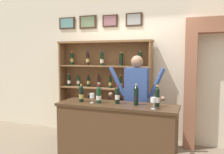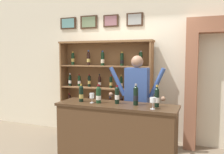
{
  "view_description": "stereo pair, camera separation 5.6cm",
  "coord_description": "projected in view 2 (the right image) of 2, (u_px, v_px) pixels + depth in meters",
  "views": [
    {
      "loc": [
        1.29,
        -3.35,
        1.71
      ],
      "look_at": [
        -0.06,
        0.26,
        1.37
      ],
      "focal_mm": 38.13,
      "sensor_mm": 36.0,
      "label": 1
    },
    {
      "loc": [
        1.34,
        -3.33,
        1.71
      ],
      "look_at": [
        -0.06,
        0.26,
        1.37
      ],
      "focal_mm": 38.13,
      "sensor_mm": 36.0,
      "label": 2
    }
  ],
  "objects": [
    {
      "name": "wine_shelf",
      "position": [
        105.0,
        87.0,
        4.96
      ],
      "size": [
        2.02,
        0.31,
        2.01
      ],
      "color": "brown",
      "rests_on": "ground"
    },
    {
      "name": "wine_glass_spare",
      "position": [
        92.0,
        96.0,
        3.69
      ],
      "size": [
        0.07,
        0.07,
        0.15
      ],
      "color": "silver",
      "rests_on": "tasting_counter"
    },
    {
      "name": "tasting_bottle_rosso",
      "position": [
        157.0,
        97.0,
        3.38
      ],
      "size": [
        0.07,
        0.07,
        0.32
      ],
      "color": "black",
      "rests_on": "tasting_counter"
    },
    {
      "name": "tasting_bottle_bianco",
      "position": [
        136.0,
        95.0,
        3.51
      ],
      "size": [
        0.07,
        0.07,
        0.32
      ],
      "color": "black",
      "rests_on": "tasting_counter"
    },
    {
      "name": "tasting_bottle_brunello",
      "position": [
        117.0,
        95.0,
        3.62
      ],
      "size": [
        0.07,
        0.07,
        0.29
      ],
      "color": "black",
      "rests_on": "tasting_counter"
    },
    {
      "name": "back_wall",
      "position": [
        135.0,
        61.0,
        4.93
      ],
      "size": [
        12.0,
        0.19,
        3.22
      ],
      "color": "beige",
      "rests_on": "ground"
    },
    {
      "name": "tasting_counter",
      "position": [
        116.0,
        136.0,
        3.65
      ],
      "size": [
        1.84,
        0.57,
        0.98
      ],
      "color": "#4C331E",
      "rests_on": "ground"
    },
    {
      "name": "shopkeeper",
      "position": [
        137.0,
        94.0,
        4.07
      ],
      "size": [
        1.01,
        0.22,
        1.72
      ],
      "color": "#2D3347",
      "rests_on": "ground"
    },
    {
      "name": "tasting_bottle_vin_santo",
      "position": [
        81.0,
        94.0,
        3.79
      ],
      "size": [
        0.07,
        0.07,
        0.28
      ],
      "color": "black",
      "rests_on": "tasting_counter"
    },
    {
      "name": "tasting_bottle_super_tuscan",
      "position": [
        98.0,
        95.0,
        3.67
      ],
      "size": [
        0.08,
        0.08,
        0.29
      ],
      "color": "#19381E",
      "rests_on": "tasting_counter"
    },
    {
      "name": "wine_glass_center",
      "position": [
        153.0,
        101.0,
        3.25
      ],
      "size": [
        0.08,
        0.08,
        0.16
      ],
      "color": "silver",
      "rests_on": "tasting_counter"
    }
  ]
}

